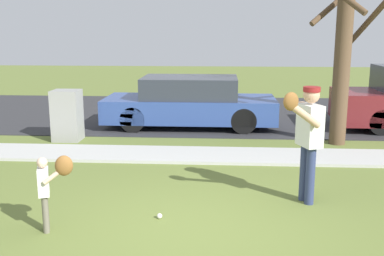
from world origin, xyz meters
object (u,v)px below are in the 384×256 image
(person_adult, at_px, (308,132))
(utility_cabinet, at_px, (67,115))
(baseball, at_px, (160,216))
(parked_wagon_blue, at_px, (190,103))
(person_child, at_px, (50,182))
(street_tree_near, at_px, (344,44))

(person_adult, xyz_separation_m, utility_cabinet, (-4.87, 3.69, -0.50))
(baseball, relative_size, utility_cabinet, 0.06)
(utility_cabinet, distance_m, parked_wagon_blue, 3.25)
(person_child, bearing_deg, baseball, 1.18)
(street_tree_near, xyz_separation_m, parked_wagon_blue, (-3.49, 1.64, -1.59))
(parked_wagon_blue, bearing_deg, baseball, 90.05)
(parked_wagon_blue, bearing_deg, street_tree_near, 154.82)
(person_child, distance_m, parked_wagon_blue, 6.77)
(person_child, bearing_deg, parked_wagon_blue, 59.02)
(person_adult, relative_size, utility_cabinet, 1.47)
(person_adult, bearing_deg, street_tree_near, -130.10)
(street_tree_near, bearing_deg, person_child, -133.90)
(person_adult, distance_m, baseball, 2.47)
(baseball, relative_size, parked_wagon_blue, 0.02)
(baseball, distance_m, utility_cabinet, 5.26)
(utility_cabinet, bearing_deg, parked_wagon_blue, 31.43)
(person_adult, bearing_deg, person_child, 0.38)
(person_adult, bearing_deg, parked_wagon_blue, -88.40)
(street_tree_near, bearing_deg, person_adult, -110.34)
(utility_cabinet, height_order, parked_wagon_blue, parked_wagon_blue)
(person_adult, height_order, utility_cabinet, person_adult)
(baseball, distance_m, street_tree_near, 6.10)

